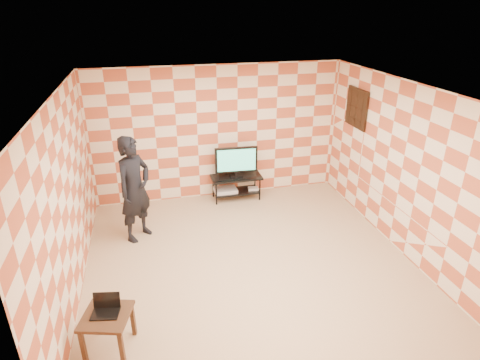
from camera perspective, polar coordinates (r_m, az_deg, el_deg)
The scene contains 14 objects.
floor at distance 6.49m, azimuth 1.27°, elevation -11.44°, with size 5.00×5.00×0.00m, color tan.
wall_back at distance 8.09m, azimuth -3.17°, elevation 6.66°, with size 5.00×0.02×2.70m, color beige.
wall_front at distance 3.81m, azimuth 11.43°, elevation -16.01°, with size 5.00×0.02×2.70m, color beige.
wall_left at distance 5.76m, azimuth -23.47°, elevation -2.95°, with size 0.02×5.00×2.70m, color beige.
wall_right at distance 6.85m, azimuth 22.06°, elevation 1.53°, with size 0.02×5.00×2.70m, color beige.
ceiling at distance 5.39m, azimuth 1.53°, elevation 12.60°, with size 5.00×5.00×0.02m, color white.
wall_art at distance 7.89m, azimuth 16.27°, elevation 9.81°, with size 0.04×0.72×0.72m.
tv_stand at distance 8.23m, azimuth -0.54°, elevation -0.33°, with size 1.03×0.46×0.50m.
tv at distance 8.04m, azimuth -0.55°, elevation 2.78°, with size 0.86×0.18×0.63m.
dvd_player at distance 8.26m, azimuth -2.09°, elevation -1.45°, with size 0.46×0.33×0.08m, color #BBBBBD.
game_console at distance 8.36m, azimuth 1.88°, elevation -1.23°, with size 0.20×0.15×0.05m, color silver.
side_table at distance 5.12m, azimuth -18.40°, elevation -18.46°, with size 0.65×0.65×0.50m.
laptop at distance 5.08m, azimuth -18.52°, elevation -16.88°, with size 0.35×0.30×0.21m.
person at distance 6.89m, azimuth -14.75°, elevation -1.25°, with size 0.67×0.44×1.83m, color black.
Camera 1 is at (-1.37, -5.10, 3.78)m, focal length 30.00 mm.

